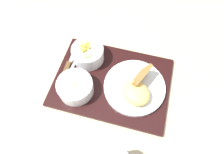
{
  "coord_description": "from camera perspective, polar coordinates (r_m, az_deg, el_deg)",
  "views": [
    {
      "loc": [
        0.07,
        -0.31,
        0.64
      ],
      "look_at": [
        0.0,
        0.0,
        0.04
      ],
      "focal_mm": 32.0,
      "sensor_mm": 36.0,
      "label": 1
    }
  ],
  "objects": [
    {
      "name": "plate_main",
      "position": [
        0.67,
        6.65,
        -3.09
      ],
      "size": [
        0.21,
        0.21,
        0.09
      ],
      "color": "silver",
      "rests_on": "serving_tray"
    },
    {
      "name": "knife",
      "position": [
        0.74,
        -12.51,
        2.91
      ],
      "size": [
        0.02,
        0.18,
        0.02
      ],
      "rotation": [
        0.0,
        0.0,
        1.55
      ],
      "color": "silver",
      "rests_on": "serving_tray"
    },
    {
      "name": "ground_plane",
      "position": [
        0.71,
        0.0,
        -1.64
      ],
      "size": [
        4.0,
        4.0,
        0.0
      ],
      "primitive_type": "plane",
      "color": "tan"
    },
    {
      "name": "bowl_soup",
      "position": [
        0.67,
        -10.48,
        -2.69
      ],
      "size": [
        0.12,
        0.12,
        0.05
      ],
      "color": "silver",
      "rests_on": "serving_tray"
    },
    {
      "name": "spoon",
      "position": [
        0.75,
        -10.41,
        4.38
      ],
      "size": [
        0.03,
        0.14,
        0.01
      ],
      "rotation": [
        0.0,
        0.0,
        1.46
      ],
      "color": "silver",
      "rests_on": "serving_tray"
    },
    {
      "name": "serving_tray",
      "position": [
        0.71,
        0.0,
        -1.4
      ],
      "size": [
        0.41,
        0.31,
        0.01
      ],
      "color": "black",
      "rests_on": "ground_plane"
    },
    {
      "name": "bowl_salad",
      "position": [
        0.73,
        -6.91,
        6.8
      ],
      "size": [
        0.12,
        0.12,
        0.07
      ],
      "color": "silver",
      "rests_on": "serving_tray"
    }
  ]
}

